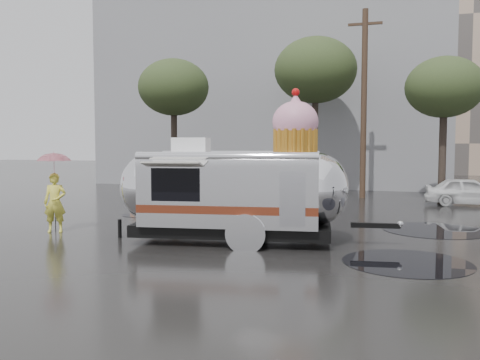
% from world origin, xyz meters
% --- Properties ---
extents(ground, '(120.00, 120.00, 0.00)m').
position_xyz_m(ground, '(0.00, 0.00, 0.00)').
color(ground, black).
rests_on(ground, ground).
extents(puddles, '(12.26, 7.61, 0.01)m').
position_xyz_m(puddles, '(2.71, 3.56, 0.00)').
color(puddles, black).
rests_on(puddles, ground).
extents(grey_building, '(22.00, 12.00, 13.00)m').
position_xyz_m(grey_building, '(-4.00, 24.00, 6.50)').
color(grey_building, slate).
rests_on(grey_building, ground).
extents(utility_pole, '(1.60, 0.28, 9.00)m').
position_xyz_m(utility_pole, '(2.50, 14.00, 4.62)').
color(utility_pole, '#473323').
rests_on(utility_pole, ground).
extents(tree_left, '(3.64, 3.64, 6.95)m').
position_xyz_m(tree_left, '(-7.00, 13.00, 5.48)').
color(tree_left, '#382D26').
rests_on(tree_left, ground).
extents(tree_mid, '(4.20, 4.20, 8.03)m').
position_xyz_m(tree_mid, '(0.00, 15.00, 6.34)').
color(tree_mid, '#382D26').
rests_on(tree_mid, ground).
extents(tree_right, '(3.36, 3.36, 6.42)m').
position_xyz_m(tree_right, '(6.00, 13.00, 5.06)').
color(tree_right, '#382D26').
rests_on(tree_right, ground).
extents(barricade_row, '(4.30, 0.80, 1.00)m').
position_xyz_m(barricade_row, '(-5.55, 9.96, 0.52)').
color(barricade_row, '#473323').
rests_on(barricade_row, ground).
extents(airstream_trailer, '(7.57, 3.57, 4.11)m').
position_xyz_m(airstream_trailer, '(0.04, 1.59, 1.44)').
color(airstream_trailer, silver).
rests_on(airstream_trailer, ground).
extents(person_left, '(0.74, 0.63, 1.75)m').
position_xyz_m(person_left, '(-5.48, 1.35, 0.88)').
color(person_left, '#E4DD47').
rests_on(person_left, ground).
extents(umbrella_pink, '(1.21, 1.21, 2.38)m').
position_xyz_m(umbrella_pink, '(-5.48, 1.35, 1.96)').
color(umbrella_pink, pink).
rests_on(umbrella_pink, ground).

